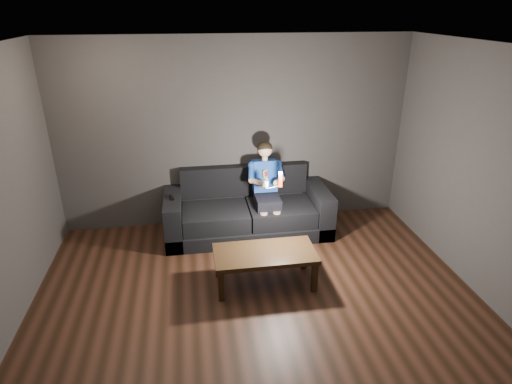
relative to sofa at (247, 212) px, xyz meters
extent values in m
plane|color=black|center=(-0.11, -2.10, -0.29)|extent=(5.00, 5.00, 0.00)
cube|color=#3B3834|center=(-0.11, 0.40, 1.06)|extent=(5.00, 0.04, 2.70)
cube|color=silver|center=(-0.11, -2.10, 2.41)|extent=(5.00, 5.00, 0.02)
cube|color=black|center=(0.00, -0.03, -0.19)|extent=(2.32, 1.00, 0.20)
cube|color=black|center=(-0.46, -0.14, 0.03)|extent=(0.91, 0.71, 0.24)
cube|color=black|center=(0.46, -0.14, 0.03)|extent=(0.91, 0.71, 0.24)
cube|color=black|center=(0.00, 0.35, 0.38)|extent=(1.85, 0.23, 0.45)
cube|color=black|center=(-1.04, -0.03, 0.02)|extent=(0.23, 1.00, 0.63)
cube|color=black|center=(1.04, -0.03, 0.02)|extent=(0.23, 1.00, 0.63)
cube|color=black|center=(0.26, -0.16, 0.23)|extent=(0.34, 0.43, 0.16)
cube|color=navy|center=(0.26, 0.06, 0.53)|extent=(0.34, 0.24, 0.47)
cube|color=#FFFB1C|center=(0.26, -0.03, 0.60)|extent=(0.10, 0.10, 0.11)
cube|color=#BC1F42|center=(0.26, -0.04, 0.60)|extent=(0.07, 0.07, 0.07)
cylinder|color=#DFB189|center=(0.26, 0.06, 0.79)|extent=(0.08, 0.08, 0.07)
sphere|color=#DFB189|center=(0.26, 0.06, 0.92)|extent=(0.20, 0.20, 0.20)
ellipsoid|color=black|center=(0.26, 0.07, 0.94)|extent=(0.21, 0.21, 0.18)
cylinder|color=navy|center=(0.06, -0.01, 0.61)|extent=(0.09, 0.25, 0.21)
cylinder|color=navy|center=(0.47, -0.01, 0.61)|extent=(0.09, 0.25, 0.21)
cylinder|color=#DFB189|center=(0.12, -0.19, 0.56)|extent=(0.16, 0.26, 0.12)
cylinder|color=#DFB189|center=(0.42, -0.19, 0.56)|extent=(0.16, 0.26, 0.12)
sphere|color=#DFB189|center=(0.18, -0.30, 0.55)|extent=(0.09, 0.09, 0.09)
sphere|color=#DFB189|center=(0.36, -0.30, 0.55)|extent=(0.09, 0.09, 0.09)
cylinder|color=#DFB189|center=(0.17, -0.38, -0.02)|extent=(0.10, 0.10, 0.38)
cylinder|color=#DFB189|center=(0.35, -0.38, -0.02)|extent=(0.10, 0.10, 0.38)
cube|color=#EA4412|center=(0.36, -0.54, 0.71)|extent=(0.06, 0.08, 0.20)
cube|color=maroon|center=(0.36, -0.56, 0.77)|extent=(0.03, 0.01, 0.03)
cylinder|color=white|center=(0.36, -0.56, 0.70)|extent=(0.02, 0.01, 0.02)
ellipsoid|color=white|center=(0.18, -0.53, 0.66)|extent=(0.06, 0.09, 0.14)
cylinder|color=black|center=(0.18, -0.56, 0.71)|extent=(0.03, 0.01, 0.03)
cube|color=black|center=(-1.04, -0.09, 0.35)|extent=(0.07, 0.16, 0.03)
cube|color=black|center=(-1.04, -0.04, 0.37)|extent=(0.02, 0.02, 0.00)
cube|color=black|center=(0.02, -1.31, 0.11)|extent=(1.18, 0.59, 0.05)
cube|color=black|center=(-0.51, -1.55, -0.11)|extent=(0.06, 0.06, 0.37)
cube|color=black|center=(0.56, -1.55, -0.11)|extent=(0.06, 0.06, 0.37)
cube|color=black|center=(-0.51, -1.07, -0.11)|extent=(0.06, 0.06, 0.37)
cube|color=black|center=(0.56, -1.07, -0.11)|extent=(0.06, 0.06, 0.37)
camera|label=1|loc=(-0.74, -5.47, 2.75)|focal=30.00mm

